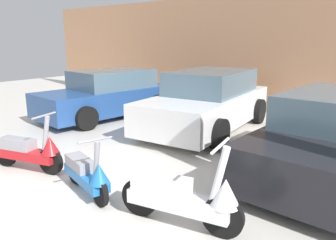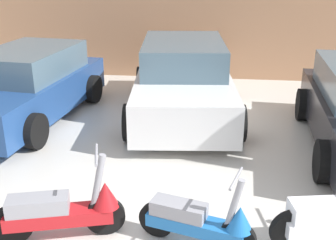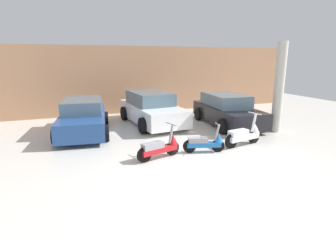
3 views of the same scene
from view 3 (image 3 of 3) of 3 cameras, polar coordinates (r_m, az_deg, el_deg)
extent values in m
plane|color=silver|center=(7.52, 8.99, -10.12)|extent=(28.00, 28.00, 0.00)
cube|color=tan|center=(14.75, -6.56, 8.68)|extent=(19.60, 0.12, 3.63)
cylinder|color=black|center=(8.23, 0.98, -6.14)|extent=(0.46, 0.20, 0.46)
cylinder|color=black|center=(7.71, -5.18, -7.58)|extent=(0.46, 0.20, 0.46)
cube|color=#B2191E|center=(7.94, -2.00, -6.46)|extent=(1.23, 0.59, 0.16)
cube|color=gray|center=(7.77, -3.34, -5.58)|extent=(0.72, 0.44, 0.18)
cylinder|color=gray|center=(8.06, 0.68, -3.12)|extent=(0.22, 0.13, 0.65)
cylinder|color=gray|center=(7.97, 0.69, -0.88)|extent=(0.17, 0.52, 0.03)
cone|color=#B2191E|center=(8.15, 1.09, -4.22)|extent=(0.38, 0.38, 0.30)
cylinder|color=black|center=(8.67, 10.80, -5.51)|extent=(0.42, 0.19, 0.42)
cylinder|color=black|center=(8.48, 4.68, -5.74)|extent=(0.42, 0.19, 0.42)
cube|color=#1E66B2|center=(8.54, 7.78, -5.30)|extent=(1.12, 0.55, 0.15)
cube|color=gray|center=(8.46, 6.51, -4.35)|extent=(0.66, 0.40, 0.16)
cylinder|color=gray|center=(8.53, 10.60, -2.84)|extent=(0.21, 0.12, 0.60)
cylinder|color=gray|center=(8.45, 10.69, -0.91)|extent=(0.16, 0.48, 0.03)
cone|color=#1E66B2|center=(8.59, 10.98, -3.85)|extent=(0.35, 0.35, 0.27)
cylinder|color=black|center=(9.86, 18.20, -3.41)|extent=(0.50, 0.18, 0.50)
cylinder|color=black|center=(9.09, 13.58, -4.51)|extent=(0.50, 0.18, 0.50)
cube|color=silver|center=(9.45, 16.01, -3.58)|extent=(1.33, 0.54, 0.17)
cube|color=white|center=(9.23, 15.08, -2.73)|extent=(0.77, 0.42, 0.19)
cylinder|color=white|center=(9.69, 18.18, -0.63)|extent=(0.24, 0.13, 0.71)
cylinder|color=white|center=(9.62, 18.33, 1.40)|extent=(0.14, 0.57, 0.03)
cone|color=silver|center=(9.80, 18.40, -1.65)|extent=(0.39, 0.39, 0.32)
cube|color=navy|center=(11.05, -17.92, -0.26)|extent=(2.13, 4.19, 0.67)
cube|color=slate|center=(11.17, -18.04, 3.00)|extent=(1.72, 2.41, 0.53)
cylinder|color=black|center=(9.85, -13.32, -2.76)|extent=(0.28, 0.63, 0.61)
cylinder|color=black|center=(10.02, -23.32, -3.24)|extent=(0.28, 0.63, 0.61)
cylinder|color=black|center=(12.27, -13.39, 0.37)|extent=(0.28, 0.63, 0.61)
cylinder|color=black|center=(12.41, -21.43, -0.05)|extent=(0.28, 0.63, 0.61)
cube|color=white|center=(12.09, -3.50, 1.67)|extent=(2.21, 4.48, 0.72)
cube|color=slate|center=(12.22, -4.00, 4.84)|extent=(1.81, 2.56, 0.57)
cylinder|color=black|center=(11.35, 3.45, -0.20)|extent=(0.29, 0.68, 0.66)
cylinder|color=black|center=(10.59, -5.46, -1.21)|extent=(0.29, 0.68, 0.66)
cylinder|color=black|center=(13.70, -1.96, 2.15)|extent=(0.29, 0.68, 0.66)
cylinder|color=black|center=(13.09, -9.50, 1.45)|extent=(0.29, 0.68, 0.66)
cube|color=black|center=(12.20, 12.80, 1.31)|extent=(1.95, 4.18, 0.68)
cube|color=slate|center=(12.30, 12.39, 4.31)|extent=(1.64, 2.38, 0.53)
cylinder|color=black|center=(11.67, 19.54, -0.67)|extent=(0.25, 0.63, 0.62)
cylinder|color=black|center=(10.75, 11.87, -1.33)|extent=(0.25, 0.63, 0.62)
cylinder|color=black|center=(13.75, 13.44, 1.75)|extent=(0.25, 0.63, 0.62)
cylinder|color=black|center=(12.97, 6.64, 1.35)|extent=(0.25, 0.63, 0.62)
cylinder|color=beige|center=(11.51, 23.01, 6.47)|extent=(0.39, 0.39, 3.63)
camera|label=1|loc=(8.70, 40.01, 5.20)|focal=35.00mm
camera|label=2|loc=(5.13, 31.49, 11.72)|focal=45.00mm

